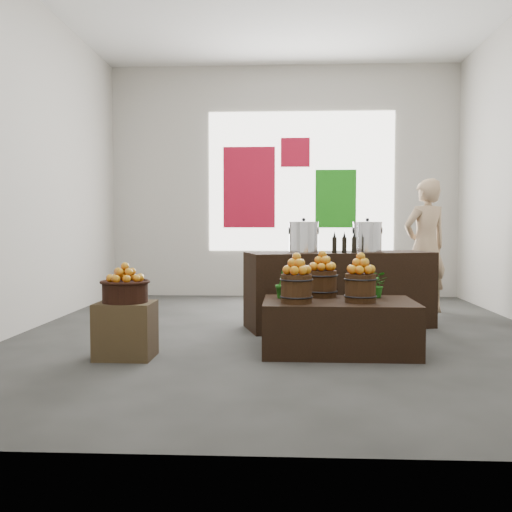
{
  "coord_description": "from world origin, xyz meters",
  "views": [
    {
      "loc": [
        0.01,
        -6.47,
        1.23
      ],
      "look_at": [
        -0.29,
        -0.4,
        0.91
      ],
      "focal_mm": 40.0,
      "sensor_mm": 36.0,
      "label": 1
    }
  ],
  "objects_px": {
    "counter": "(339,290)",
    "stock_pot_center": "(367,238)",
    "wicker_basket": "(125,292)",
    "display_table": "(339,326)",
    "shopper": "(425,246)",
    "stock_pot_left": "(304,238)",
    "crate": "(126,330)"
  },
  "relations": [
    {
      "from": "display_table",
      "to": "wicker_basket",
      "type": "bearing_deg",
      "value": -169.72
    },
    {
      "from": "display_table",
      "to": "shopper",
      "type": "distance_m",
      "value": 3.08
    },
    {
      "from": "display_table",
      "to": "shopper",
      "type": "bearing_deg",
      "value": 61.25
    },
    {
      "from": "wicker_basket",
      "to": "shopper",
      "type": "xyz_separation_m",
      "value": [
        3.47,
        2.96,
        0.33
      ]
    },
    {
      "from": "counter",
      "to": "shopper",
      "type": "height_order",
      "value": "shopper"
    },
    {
      "from": "counter",
      "to": "crate",
      "type": "bearing_deg",
      "value": -156.74
    },
    {
      "from": "counter",
      "to": "stock_pot_center",
      "type": "relative_size",
      "value": 6.47
    },
    {
      "from": "stock_pot_left",
      "to": "stock_pot_center",
      "type": "distance_m",
      "value": 0.81
    },
    {
      "from": "crate",
      "to": "shopper",
      "type": "height_order",
      "value": "shopper"
    },
    {
      "from": "display_table",
      "to": "counter",
      "type": "relative_size",
      "value": 0.65
    },
    {
      "from": "stock_pot_center",
      "to": "wicker_basket",
      "type": "bearing_deg",
      "value": -143.78
    },
    {
      "from": "counter",
      "to": "shopper",
      "type": "bearing_deg",
      "value": 27.57
    },
    {
      "from": "display_table",
      "to": "stock_pot_center",
      "type": "bearing_deg",
      "value": 72.39
    },
    {
      "from": "counter",
      "to": "stock_pot_center",
      "type": "distance_m",
      "value": 0.72
    },
    {
      "from": "stock_pot_left",
      "to": "shopper",
      "type": "height_order",
      "value": "shopper"
    },
    {
      "from": "wicker_basket",
      "to": "crate",
      "type": "bearing_deg",
      "value": 0.0
    },
    {
      "from": "wicker_basket",
      "to": "stock_pot_center",
      "type": "distance_m",
      "value": 3.11
    },
    {
      "from": "shopper",
      "to": "wicker_basket",
      "type": "bearing_deg",
      "value": 16.78
    },
    {
      "from": "crate",
      "to": "wicker_basket",
      "type": "relative_size",
      "value": 1.25
    },
    {
      "from": "wicker_basket",
      "to": "counter",
      "type": "distance_m",
      "value": 2.75
    },
    {
      "from": "stock_pot_left",
      "to": "shopper",
      "type": "relative_size",
      "value": 0.18
    },
    {
      "from": "stock_pot_left",
      "to": "wicker_basket",
      "type": "bearing_deg",
      "value": -136.74
    },
    {
      "from": "wicker_basket",
      "to": "counter",
      "type": "relative_size",
      "value": 0.19
    },
    {
      "from": "stock_pot_left",
      "to": "stock_pot_center",
      "type": "xyz_separation_m",
      "value": [
        0.78,
        0.22,
        0.0
      ]
    },
    {
      "from": "crate",
      "to": "stock_pot_center",
      "type": "relative_size",
      "value": 1.51
    },
    {
      "from": "stock_pot_center",
      "to": "shopper",
      "type": "xyz_separation_m",
      "value": [
        0.98,
        1.15,
        -0.14
      ]
    },
    {
      "from": "crate",
      "to": "stock_pot_center",
      "type": "xyz_separation_m",
      "value": [
        2.48,
        1.82,
        0.82
      ]
    },
    {
      "from": "stock_pot_left",
      "to": "display_table",
      "type": "bearing_deg",
      "value": -76.43
    },
    {
      "from": "stock_pot_center",
      "to": "crate",
      "type": "bearing_deg",
      "value": -143.78
    },
    {
      "from": "counter",
      "to": "stock_pot_left",
      "type": "height_order",
      "value": "stock_pot_left"
    },
    {
      "from": "counter",
      "to": "wicker_basket",
      "type": "bearing_deg",
      "value": -156.74
    },
    {
      "from": "stock_pot_left",
      "to": "stock_pot_center",
      "type": "bearing_deg",
      "value": 15.57
    }
  ]
}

